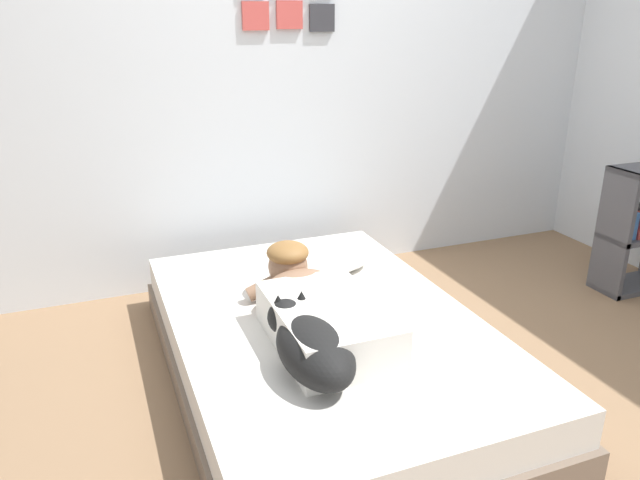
{
  "coord_description": "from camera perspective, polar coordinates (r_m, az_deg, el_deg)",
  "views": [
    {
      "loc": [
        -1.17,
        -2.03,
        1.57
      ],
      "look_at": [
        -0.16,
        0.53,
        0.54
      ],
      "focal_mm": 34.19,
      "sensor_mm": 36.0,
      "label": 1
    }
  ],
  "objects": [
    {
      "name": "ground_plane",
      "position": [
        2.81,
        7.28,
        -13.53
      ],
      "size": [
        12.48,
        12.48,
        0.0
      ],
      "primitive_type": "plane",
      "color": "#8C6B4C"
    },
    {
      "name": "bed",
      "position": [
        2.82,
        0.38,
        -9.9
      ],
      "size": [
        1.34,
        2.03,
        0.29
      ],
      "color": "#726051",
      "rests_on": "ground"
    },
    {
      "name": "dog",
      "position": [
        2.32,
        -0.88,
        -9.92
      ],
      "size": [
        0.26,
        0.57,
        0.21
      ],
      "color": "black",
      "rests_on": "bed"
    },
    {
      "name": "coffee_cup",
      "position": [
        3.18,
        0.86,
        -2.45
      ],
      "size": [
        0.12,
        0.09,
        0.07
      ],
      "color": "#D84C47",
      "rests_on": "bed"
    },
    {
      "name": "back_wall",
      "position": [
        3.71,
        -3.11,
        15.57
      ],
      "size": [
        4.24,
        0.12,
        2.5
      ],
      "color": "silver",
      "rests_on": "ground"
    },
    {
      "name": "pillow",
      "position": [
        3.2,
        0.28,
        -1.96
      ],
      "size": [
        0.52,
        0.32,
        0.11
      ],
      "primitive_type": "ellipsoid",
      "color": "white",
      "rests_on": "bed"
    },
    {
      "name": "bookshelf",
      "position": [
        4.03,
        27.65,
        0.96
      ],
      "size": [
        0.45,
        0.24,
        0.75
      ],
      "color": "#4C4C51",
      "rests_on": "ground"
    },
    {
      "name": "person_lying",
      "position": [
        2.6,
        -0.45,
        -6.25
      ],
      "size": [
        0.43,
        0.92,
        0.27
      ],
      "color": "silver",
      "rests_on": "bed"
    },
    {
      "name": "cell_phone",
      "position": [
        2.47,
        -1.18,
        -10.57
      ],
      "size": [
        0.07,
        0.14,
        0.01
      ],
      "primitive_type": "cube",
      "color": "black",
      "rests_on": "bed"
    }
  ]
}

